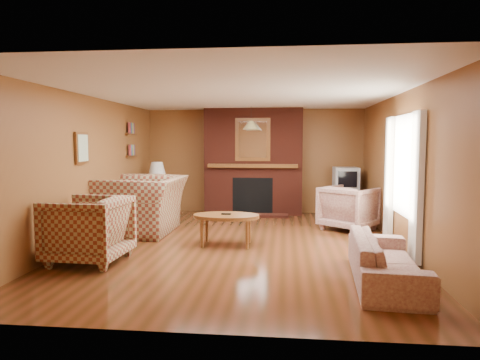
# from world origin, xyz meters

# --- Properties ---
(floor) EXTENTS (6.50, 6.50, 0.00)m
(floor) POSITION_xyz_m (0.00, 0.00, 0.00)
(floor) COLOR #4A270F
(floor) RESTS_ON ground
(ceiling) EXTENTS (6.50, 6.50, 0.00)m
(ceiling) POSITION_xyz_m (0.00, 0.00, 2.40)
(ceiling) COLOR silver
(ceiling) RESTS_ON wall_back
(wall_back) EXTENTS (6.50, 0.00, 6.50)m
(wall_back) POSITION_xyz_m (0.00, 3.25, 1.20)
(wall_back) COLOR brown
(wall_back) RESTS_ON floor
(wall_front) EXTENTS (6.50, 0.00, 6.50)m
(wall_front) POSITION_xyz_m (0.00, -3.25, 1.20)
(wall_front) COLOR brown
(wall_front) RESTS_ON floor
(wall_left) EXTENTS (0.00, 6.50, 6.50)m
(wall_left) POSITION_xyz_m (-2.50, 0.00, 1.20)
(wall_left) COLOR brown
(wall_left) RESTS_ON floor
(wall_right) EXTENTS (0.00, 6.50, 6.50)m
(wall_right) POSITION_xyz_m (2.50, 0.00, 1.20)
(wall_right) COLOR brown
(wall_right) RESTS_ON floor
(fireplace) EXTENTS (2.20, 0.82, 2.40)m
(fireplace) POSITION_xyz_m (0.00, 2.98, 1.18)
(fireplace) COLOR #4D1A11
(fireplace) RESTS_ON floor
(window_right) EXTENTS (0.10, 1.85, 2.00)m
(window_right) POSITION_xyz_m (2.45, -0.20, 1.13)
(window_right) COLOR beige
(window_right) RESTS_ON wall_right
(bookshelf) EXTENTS (0.09, 0.55, 0.71)m
(bookshelf) POSITION_xyz_m (-2.44, 1.90, 1.67)
(bookshelf) COLOR brown
(bookshelf) RESTS_ON wall_left
(botanical_print) EXTENTS (0.05, 0.40, 0.50)m
(botanical_print) POSITION_xyz_m (-2.47, -0.30, 1.55)
(botanical_print) COLOR brown
(botanical_print) RESTS_ON wall_left
(pendant_light) EXTENTS (0.36, 0.36, 0.48)m
(pendant_light) POSITION_xyz_m (0.00, 2.30, 2.00)
(pendant_light) COLOR black
(pendant_light) RESTS_ON ceiling
(plaid_loveseat) EXTENTS (1.37, 1.57, 1.02)m
(plaid_loveseat) POSITION_xyz_m (-1.85, 0.73, 0.51)
(plaid_loveseat) COLOR maroon
(plaid_loveseat) RESTS_ON floor
(plaid_armchair) EXTENTS (1.04, 1.02, 0.91)m
(plaid_armchair) POSITION_xyz_m (-1.95, -1.24, 0.45)
(plaid_armchair) COLOR maroon
(plaid_armchair) RESTS_ON floor
(floral_sofa) EXTENTS (0.87, 1.91, 0.54)m
(floral_sofa) POSITION_xyz_m (1.90, -1.69, 0.27)
(floral_sofa) COLOR #C4B398
(floral_sofa) RESTS_ON floor
(floral_armchair) EXTENTS (1.25, 1.26, 0.83)m
(floral_armchair) POSITION_xyz_m (1.92, 1.38, 0.41)
(floral_armchair) COLOR #C4B398
(floral_armchair) RESTS_ON floor
(coffee_table) EXTENTS (1.06, 0.65, 0.51)m
(coffee_table) POSITION_xyz_m (-0.21, -0.07, 0.44)
(coffee_table) COLOR brown
(coffee_table) RESTS_ON floor
(side_table) EXTENTS (0.47, 0.47, 0.59)m
(side_table) POSITION_xyz_m (-2.10, 2.45, 0.29)
(side_table) COLOR brown
(side_table) RESTS_ON floor
(table_lamp) EXTENTS (0.37, 0.37, 0.62)m
(table_lamp) POSITION_xyz_m (-2.10, 2.45, 0.93)
(table_lamp) COLOR silver
(table_lamp) RESTS_ON side_table
(tv_stand) EXTENTS (0.57, 0.52, 0.61)m
(tv_stand) POSITION_xyz_m (2.05, 2.80, 0.31)
(tv_stand) COLOR black
(tv_stand) RESTS_ON floor
(crt_tv) EXTENTS (0.54, 0.54, 0.48)m
(crt_tv) POSITION_xyz_m (2.05, 2.79, 0.85)
(crt_tv) COLOR #B2B5BA
(crt_tv) RESTS_ON tv_stand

